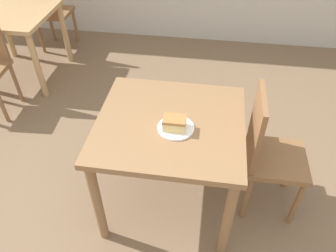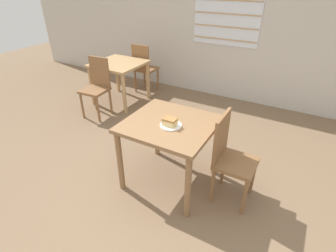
{
  "view_description": "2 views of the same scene",
  "coord_description": "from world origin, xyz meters",
  "px_view_note": "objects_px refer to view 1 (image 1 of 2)",
  "views": [
    {
      "loc": [
        0.21,
        -1.0,
        2.02
      ],
      "look_at": [
        0.01,
        0.34,
        0.81
      ],
      "focal_mm": 35.0,
      "sensor_mm": 36.0,
      "label": 1
    },
    {
      "loc": [
        1.11,
        -1.54,
        2.03
      ],
      "look_at": [
        0.05,
        0.33,
        0.78
      ],
      "focal_mm": 28.0,
      "sensor_mm": 36.0,
      "label": 2
    }
  ],
  "objects_px": {
    "dining_table_far": "(13,23)",
    "cake_slice": "(175,123)",
    "chair_near_window": "(268,152)",
    "chair_far_opposite": "(51,10)",
    "dining_table_near": "(170,136)",
    "plate": "(176,128)"
  },
  "relations": [
    {
      "from": "dining_table_far",
      "to": "cake_slice",
      "type": "xyz_separation_m",
      "value": [
        1.84,
        -1.5,
        0.2
      ]
    },
    {
      "from": "chair_near_window",
      "to": "chair_far_opposite",
      "type": "relative_size",
      "value": 1.0
    },
    {
      "from": "dining_table_near",
      "to": "dining_table_far",
      "type": "bearing_deg",
      "value": 141.64
    },
    {
      "from": "chair_near_window",
      "to": "dining_table_near",
      "type": "bearing_deg",
      "value": 97.46
    },
    {
      "from": "chair_near_window",
      "to": "plate",
      "type": "height_order",
      "value": "chair_near_window"
    },
    {
      "from": "chair_near_window",
      "to": "cake_slice",
      "type": "height_order",
      "value": "chair_near_window"
    },
    {
      "from": "dining_table_far",
      "to": "cake_slice",
      "type": "bearing_deg",
      "value": -39.08
    },
    {
      "from": "dining_table_near",
      "to": "chair_far_opposite",
      "type": "distance_m",
      "value": 2.63
    },
    {
      "from": "dining_table_far",
      "to": "chair_near_window",
      "type": "relative_size",
      "value": 0.87
    },
    {
      "from": "chair_far_opposite",
      "to": "cake_slice",
      "type": "height_order",
      "value": "chair_far_opposite"
    },
    {
      "from": "chair_near_window",
      "to": "cake_slice",
      "type": "relative_size",
      "value": 7.15
    },
    {
      "from": "chair_far_opposite",
      "to": "plate",
      "type": "relative_size",
      "value": 4.37
    },
    {
      "from": "dining_table_near",
      "to": "chair_near_window",
      "type": "relative_size",
      "value": 0.94
    },
    {
      "from": "plate",
      "to": "chair_near_window",
      "type": "bearing_deg",
      "value": 13.47
    },
    {
      "from": "dining_table_far",
      "to": "dining_table_near",
      "type": "bearing_deg",
      "value": -38.36
    },
    {
      "from": "dining_table_far",
      "to": "plate",
      "type": "xyz_separation_m",
      "value": [
        1.85,
        -1.49,
        0.16
      ]
    },
    {
      "from": "dining_table_near",
      "to": "dining_table_far",
      "type": "xyz_separation_m",
      "value": [
        -1.81,
        1.43,
        -0.03
      ]
    },
    {
      "from": "chair_near_window",
      "to": "chair_far_opposite",
      "type": "xyz_separation_m",
      "value": [
        -2.3,
        1.93,
        0.0
      ]
    },
    {
      "from": "chair_far_opposite",
      "to": "cake_slice",
      "type": "bearing_deg",
      "value": 128.72
    },
    {
      "from": "chair_far_opposite",
      "to": "cake_slice",
      "type": "xyz_separation_m",
      "value": [
        1.72,
        -2.08,
        0.3
      ]
    },
    {
      "from": "dining_table_near",
      "to": "chair_far_opposite",
      "type": "bearing_deg",
      "value": 129.9
    },
    {
      "from": "plate",
      "to": "cake_slice",
      "type": "bearing_deg",
      "value": -133.62
    }
  ]
}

